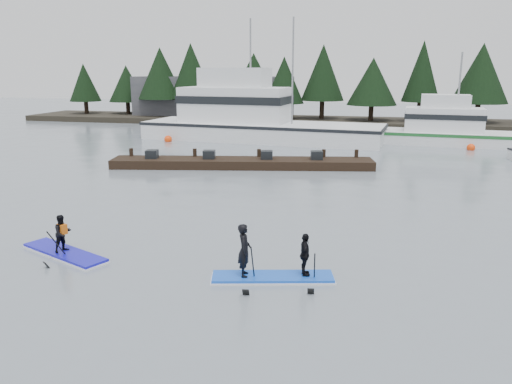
% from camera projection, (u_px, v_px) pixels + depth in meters
% --- Properties ---
extents(ground, '(160.00, 160.00, 0.00)m').
position_uv_depth(ground, '(208.00, 279.00, 14.17)').
color(ground, gray).
rests_on(ground, ground).
extents(far_shore, '(70.00, 8.00, 0.60)m').
position_uv_depth(far_shore, '(332.00, 122.00, 53.80)').
color(far_shore, '#2D281E').
rests_on(far_shore, ground).
extents(treeline, '(60.00, 4.00, 8.00)m').
position_uv_depth(treeline, '(332.00, 125.00, 53.87)').
color(treeline, black).
rests_on(treeline, ground).
extents(waterfront_building, '(18.00, 6.00, 5.00)m').
position_uv_depth(waterfront_building, '(214.00, 98.00, 58.27)').
color(waterfront_building, '#4C4C51').
rests_on(waterfront_building, ground).
extents(fishing_boat_large, '(20.40, 7.59, 10.99)m').
position_uv_depth(fishing_boat_large, '(255.00, 130.00, 42.04)').
color(fishing_boat_large, white).
rests_on(fishing_boat_large, ground).
extents(fishing_boat_medium, '(13.20, 4.73, 7.92)m').
position_uv_depth(fishing_boat_medium, '(458.00, 138.00, 39.33)').
color(fishing_boat_medium, white).
rests_on(fishing_boat_medium, ground).
extents(floating_dock, '(15.86, 5.08, 0.52)m').
position_uv_depth(floating_dock, '(242.00, 163.00, 30.24)').
color(floating_dock, black).
rests_on(floating_dock, ground).
extents(buoy_c, '(0.60, 0.60, 0.60)m').
position_uv_depth(buoy_c, '(471.00, 150.00, 36.80)').
color(buoy_c, '#FD410C').
rests_on(buoy_c, ground).
extents(buoy_a, '(0.64, 0.64, 0.64)m').
position_uv_depth(buoy_a, '(168.00, 142.00, 41.14)').
color(buoy_a, '#FD410C').
rests_on(buoy_a, ground).
extents(paddleboard_solo, '(3.49, 2.13, 1.80)m').
position_uv_depth(paddleboard_solo, '(64.00, 243.00, 15.89)').
color(paddleboard_solo, '#1513B6').
rests_on(paddleboard_solo, ground).
extents(paddleboard_duo, '(3.51, 1.61, 2.11)m').
position_uv_depth(paddleboard_duo, '(273.00, 261.00, 13.99)').
color(paddleboard_duo, blue).
rests_on(paddleboard_duo, ground).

